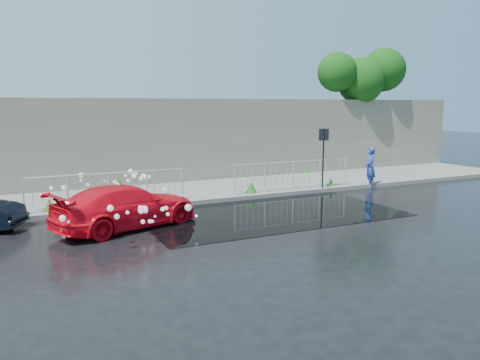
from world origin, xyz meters
name	(u,v)px	position (x,y,z in m)	size (l,w,h in m)	color
ground	(267,220)	(0.00, 0.00, 0.00)	(90.00, 90.00, 0.00)	black
pavement	(206,190)	(0.00, 5.00, 0.07)	(30.00, 4.00, 0.15)	#5D5C59
curb	(226,199)	(0.00, 3.00, 0.08)	(30.00, 0.25, 0.16)	#5D5C59
retaining_wall	(186,140)	(0.00, 7.20, 1.90)	(30.00, 0.60, 3.50)	#676456
puddle	(266,211)	(0.50, 1.00, 0.01)	(8.00, 5.00, 0.01)	black
sign_post	(323,148)	(4.20, 3.10, 1.72)	(0.45, 0.06, 2.50)	black
tree	(363,76)	(9.68, 7.42, 4.86)	(5.10, 2.39, 6.32)	#332114
railing_left	(109,188)	(-4.00, 3.35, 0.74)	(5.05, 0.05, 1.10)	silver
railing_right	(293,174)	(3.00, 3.35, 0.74)	(5.05, 0.05, 1.10)	silver
weeds	(200,187)	(-0.45, 4.39, 0.33)	(12.17, 3.93, 0.42)	#124415
water_spray	(118,196)	(-3.99, 1.87, 0.74)	(3.55, 5.54, 1.12)	white
red_car	(127,206)	(-3.94, 0.97, 0.61)	(1.70, 4.17, 1.21)	red
person	(370,167)	(6.50, 3.00, 0.85)	(0.62, 0.40, 1.69)	#213DA5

